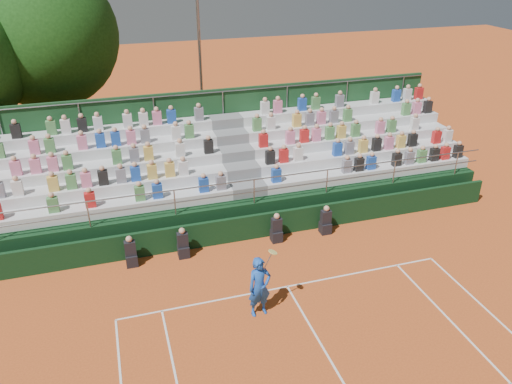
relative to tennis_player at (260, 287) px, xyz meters
name	(u,v)px	position (x,y,z in m)	size (l,w,h in m)	color
ground	(287,287)	(1.26, 0.96, -0.99)	(90.00, 90.00, 0.00)	#C85521
courtside_wall	(258,226)	(1.26, 4.16, -0.49)	(20.00, 0.15, 1.00)	black
line_officials	(232,237)	(0.12, 3.71, -0.51)	(7.75, 0.40, 1.19)	black
grandstand	(236,177)	(1.27, 7.40, 0.10)	(20.00, 5.20, 4.40)	black
tennis_player	(260,287)	(0.00, 0.00, 0.00)	(0.92, 0.56, 2.22)	blue
tree_east	(45,36)	(-5.91, 13.81, 5.29)	(6.59, 6.59, 9.59)	#362413
floodlight_mast	(200,57)	(1.37, 14.79, 3.73)	(0.60, 0.25, 8.10)	gray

